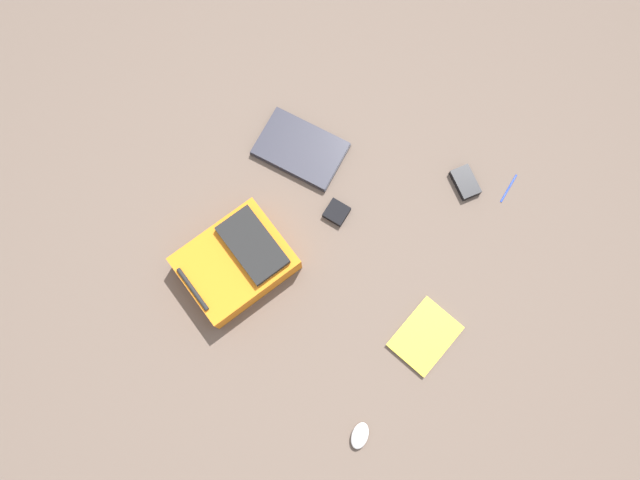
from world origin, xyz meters
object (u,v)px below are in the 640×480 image
(laptop, at_px, (300,149))
(computer_mouse, at_px, (360,436))
(earbud_pouch, at_px, (337,212))
(backpack, at_px, (237,262))
(power_brick, at_px, (465,182))
(pen_black, at_px, (509,188))
(book_red, at_px, (425,336))

(laptop, relative_size, computer_mouse, 3.83)
(laptop, relative_size, earbud_pouch, 4.40)
(backpack, bearing_deg, laptop, -81.25)
(backpack, relative_size, power_brick, 3.67)
(computer_mouse, distance_m, pen_black, 1.13)
(backpack, xyz_separation_m, earbud_pouch, (-0.19, -0.39, -0.05))
(computer_mouse, height_order, pen_black, computer_mouse)
(backpack, height_order, laptop, backpack)
(pen_black, bearing_deg, earbud_pouch, 43.63)
(backpack, xyz_separation_m, power_brick, (-0.54, -0.79, -0.05))
(computer_mouse, relative_size, power_brick, 0.76)
(book_red, xyz_separation_m, earbud_pouch, (0.55, -0.21, 0.00))
(backpack, xyz_separation_m, pen_black, (-0.70, -0.87, -0.06))
(pen_black, bearing_deg, power_brick, 28.57)
(book_red, bearing_deg, power_brick, -71.66)
(backpack, height_order, earbud_pouch, backpack)
(backpack, relative_size, pen_black, 3.52)
(power_brick, bearing_deg, backpack, 55.54)
(backpack, xyz_separation_m, computer_mouse, (-0.74, 0.25, -0.05))
(book_red, bearing_deg, laptop, -22.48)
(laptop, xyz_separation_m, book_red, (-0.82, 0.34, -0.01))
(book_red, bearing_deg, earbud_pouch, -20.51)
(pen_black, bearing_deg, backpack, 51.40)
(computer_mouse, bearing_deg, earbud_pouch, -64.17)
(laptop, distance_m, book_red, 0.89)
(book_red, distance_m, pen_black, 0.69)
(earbud_pouch, bearing_deg, laptop, -26.29)
(pen_black, relative_size, earbud_pouch, 1.59)
(power_brick, distance_m, pen_black, 0.18)
(pen_black, height_order, earbud_pouch, earbud_pouch)
(backpack, height_order, pen_black, backpack)
(laptop, xyz_separation_m, power_brick, (-0.62, -0.26, -0.00))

